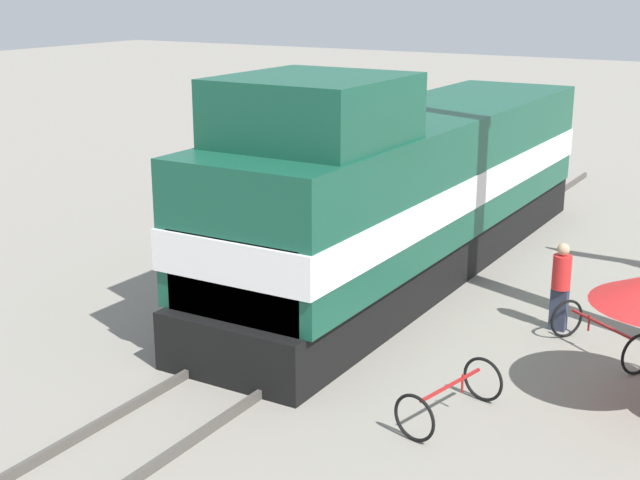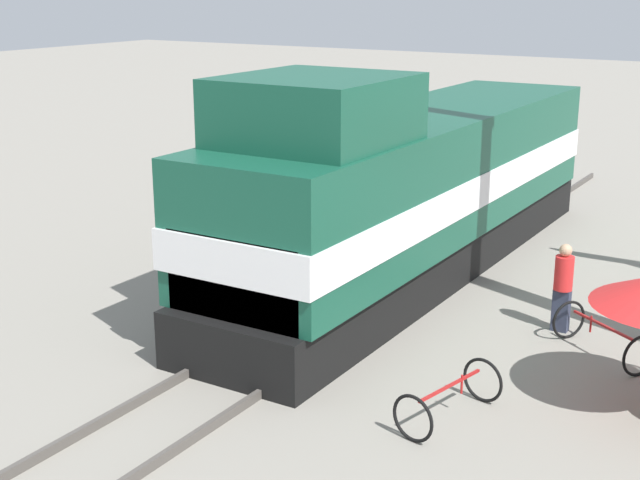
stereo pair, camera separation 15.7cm
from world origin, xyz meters
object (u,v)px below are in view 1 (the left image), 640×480
(bicycle, at_px, (601,335))
(bicycle_spare, at_px, (450,397))
(locomotive, at_px, (406,189))
(person_bystander, at_px, (561,283))

(bicycle, xyz_separation_m, bicycle_spare, (-1.29, -3.51, -0.00))
(locomotive, bearing_deg, person_bystander, -20.23)
(bicycle_spare, bearing_deg, person_bystander, -81.99)
(person_bystander, height_order, bicycle_spare, person_bystander)
(bicycle, distance_m, bicycle_spare, 3.74)
(locomotive, xyz_separation_m, bicycle_spare, (3.49, -5.70, -1.56))
(locomotive, relative_size, bicycle, 7.42)
(person_bystander, bearing_deg, bicycle, -39.32)
(locomotive, height_order, bicycle, locomotive)
(person_bystander, xyz_separation_m, bicycle, (0.96, -0.78, -0.53))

